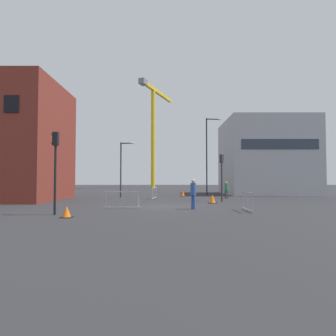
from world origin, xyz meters
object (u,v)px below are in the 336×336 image
at_px(streetlamp_tall, 209,151).
at_px(pedestrian_walking, 194,192).
at_px(traffic_cone_striped, 184,194).
at_px(traffic_cone_orange, 68,212).
at_px(traffic_light_verge, 223,170).
at_px(streetlamp_short, 124,164).
at_px(construction_crane, 155,121).
at_px(traffic_cone_by_barrier, 214,199).
at_px(traffic_light_crosswalk, 57,159).
at_px(pedestrian_waiting, 228,189).

relative_size(streetlamp_tall, pedestrian_walking, 4.78).
relative_size(traffic_cone_striped, traffic_cone_orange, 1.14).
xyz_separation_m(streetlamp_tall, traffic_light_verge, (-0.14, -9.09, -2.45)).
relative_size(streetlamp_short, traffic_cone_striped, 8.88).
bearing_deg(construction_crane, pedestrian_walking, -84.20).
bearing_deg(construction_crane, streetlamp_tall, -75.93).
bearing_deg(pedestrian_walking, streetlamp_tall, 78.86).
distance_m(construction_crane, traffic_light_verge, 42.17).
distance_m(streetlamp_tall, traffic_light_verge, 9.42).
relative_size(construction_crane, traffic_cone_striped, 34.88).
bearing_deg(traffic_cone_orange, traffic_cone_by_barrier, 46.12).
xyz_separation_m(streetlamp_tall, streetlamp_short, (-9.18, -3.15, -1.68)).
bearing_deg(streetlamp_short, streetlamp_tall, 18.96).
bearing_deg(traffic_cone_striped, traffic_cone_orange, -110.04).
bearing_deg(streetlamp_short, traffic_cone_striped, 13.06).
height_order(streetlamp_short, traffic_cone_by_barrier, streetlamp_short).
relative_size(pedestrian_walking, traffic_cone_by_barrier, 2.76).
distance_m(traffic_light_crosswalk, traffic_cone_by_barrier, 12.11).
xyz_separation_m(construction_crane, streetlamp_tall, (7.67, -30.63, -9.55)).
bearing_deg(pedestrian_walking, traffic_cone_orange, -148.11).
bearing_deg(traffic_cone_orange, streetlamp_short, 89.31).
relative_size(streetlamp_tall, traffic_light_crosswalk, 2.06).
xyz_separation_m(traffic_cone_by_barrier, traffic_cone_orange, (-8.21, -8.54, -0.05)).
distance_m(streetlamp_short, traffic_cone_orange, 16.39).
bearing_deg(traffic_light_verge, streetlamp_short, 146.69).
height_order(traffic_light_verge, traffic_cone_striped, traffic_light_verge).
relative_size(streetlamp_short, pedestrian_walking, 3.06).
bearing_deg(streetlamp_tall, construction_crane, 104.07).
distance_m(streetlamp_tall, traffic_cone_striped, 5.87).
relative_size(pedestrian_waiting, traffic_cone_by_barrier, 2.44).
relative_size(traffic_light_crosswalk, traffic_cone_striped, 6.74).
bearing_deg(streetlamp_tall, traffic_cone_by_barrier, -96.19).
relative_size(construction_crane, traffic_light_verge, 5.71).
bearing_deg(traffic_cone_striped, streetlamp_short, -166.94).
distance_m(pedestrian_waiting, traffic_cone_by_barrier, 5.94).
relative_size(traffic_light_verge, pedestrian_waiting, 2.39).
bearing_deg(pedestrian_waiting, construction_crane, 103.61).
bearing_deg(traffic_cone_orange, construction_crane, 88.05).
distance_m(streetlamp_short, traffic_light_crosswalk, 15.06).
xyz_separation_m(streetlamp_short, traffic_cone_by_barrier, (8.02, -7.55, -3.07)).
bearing_deg(traffic_cone_by_barrier, pedestrian_waiting, 68.57).
bearing_deg(traffic_cone_by_barrier, pedestrian_walking, -111.98).
height_order(streetlamp_short, traffic_cone_striped, streetlamp_short).
height_order(pedestrian_walking, traffic_cone_orange, pedestrian_walking).
distance_m(streetlamp_tall, pedestrian_walking, 16.08).
bearing_deg(streetlamp_short, pedestrian_waiting, -11.39).
bearing_deg(pedestrian_waiting, traffic_cone_by_barrier, -111.43).
bearing_deg(traffic_light_verge, traffic_cone_orange, -132.30).
bearing_deg(construction_crane, traffic_light_crosswalk, -93.16).
xyz_separation_m(construction_crane, traffic_light_verge, (7.54, -39.72, -12.00)).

